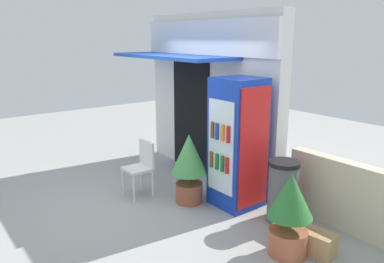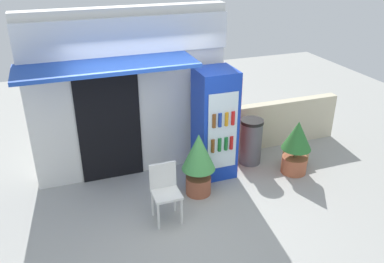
{
  "view_description": "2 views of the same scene",
  "coord_description": "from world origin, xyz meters",
  "px_view_note": "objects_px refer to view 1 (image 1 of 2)",
  "views": [
    {
      "loc": [
        5.06,
        -2.96,
        2.55
      ],
      "look_at": [
        0.54,
        0.52,
        1.12
      ],
      "focal_mm": 35.51,
      "sensor_mm": 36.0,
      "label": 1
    },
    {
      "loc": [
        -1.41,
        -4.93,
        3.88
      ],
      "look_at": [
        0.52,
        0.45,
        1.15
      ],
      "focal_mm": 37.31,
      "sensor_mm": 36.0,
      "label": 2
    }
  ],
  "objects_px": {
    "potted_plant_near_shop": "(189,163)",
    "plastic_chair": "(142,164)",
    "cardboard_box": "(316,243)",
    "trash_bin": "(283,191)",
    "drink_cooler": "(238,143)",
    "potted_plant_curbside": "(290,210)"
  },
  "relations": [
    {
      "from": "plastic_chair",
      "to": "potted_plant_near_shop",
      "type": "distance_m",
      "value": 0.84
    },
    {
      "from": "potted_plant_curbside",
      "to": "drink_cooler",
      "type": "bearing_deg",
      "value": 160.7
    },
    {
      "from": "drink_cooler",
      "to": "trash_bin",
      "type": "height_order",
      "value": "drink_cooler"
    },
    {
      "from": "drink_cooler",
      "to": "cardboard_box",
      "type": "xyz_separation_m",
      "value": [
        1.6,
        -0.21,
        -0.84
      ]
    },
    {
      "from": "potted_plant_near_shop",
      "to": "plastic_chair",
      "type": "bearing_deg",
      "value": -148.24
    },
    {
      "from": "cardboard_box",
      "to": "trash_bin",
      "type": "bearing_deg",
      "value": 157.53
    },
    {
      "from": "drink_cooler",
      "to": "potted_plant_curbside",
      "type": "bearing_deg",
      "value": -19.3
    },
    {
      "from": "plastic_chair",
      "to": "cardboard_box",
      "type": "distance_m",
      "value": 2.95
    },
    {
      "from": "plastic_chair",
      "to": "trash_bin",
      "type": "bearing_deg",
      "value": 28.34
    },
    {
      "from": "drink_cooler",
      "to": "potted_plant_near_shop",
      "type": "height_order",
      "value": "drink_cooler"
    },
    {
      "from": "potted_plant_near_shop",
      "to": "cardboard_box",
      "type": "relative_size",
      "value": 2.61
    },
    {
      "from": "trash_bin",
      "to": "plastic_chair",
      "type": "bearing_deg",
      "value": -151.66
    },
    {
      "from": "potted_plant_near_shop",
      "to": "trash_bin",
      "type": "bearing_deg",
      "value": 26.41
    },
    {
      "from": "trash_bin",
      "to": "potted_plant_near_shop",
      "type": "bearing_deg",
      "value": -153.59
    },
    {
      "from": "trash_bin",
      "to": "cardboard_box",
      "type": "xyz_separation_m",
      "value": [
        0.81,
        -0.33,
        -0.3
      ]
    },
    {
      "from": "trash_bin",
      "to": "cardboard_box",
      "type": "bearing_deg",
      "value": -22.47
    },
    {
      "from": "drink_cooler",
      "to": "potted_plant_near_shop",
      "type": "xyz_separation_m",
      "value": [
        -0.51,
        -0.53,
        -0.34
      ]
    },
    {
      "from": "potted_plant_curbside",
      "to": "cardboard_box",
      "type": "relative_size",
      "value": 2.42
    },
    {
      "from": "potted_plant_near_shop",
      "to": "potted_plant_curbside",
      "type": "xyz_separation_m",
      "value": [
        1.9,
        0.04,
        -0.08
      ]
    },
    {
      "from": "drink_cooler",
      "to": "potted_plant_near_shop",
      "type": "distance_m",
      "value": 0.81
    },
    {
      "from": "cardboard_box",
      "to": "potted_plant_curbside",
      "type": "bearing_deg",
      "value": -127.62
    },
    {
      "from": "drink_cooler",
      "to": "plastic_chair",
      "type": "bearing_deg",
      "value": -141.52
    }
  ]
}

